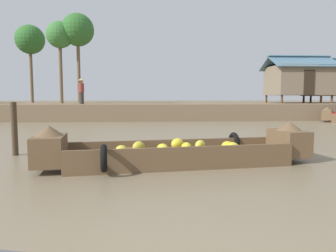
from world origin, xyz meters
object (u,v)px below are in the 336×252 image
(palm_tree_far, at_px, (60,36))
(vendor_person, at_px, (81,90))
(palm_tree_near, at_px, (30,40))
(banana_boat, at_px, (178,151))
(palm_tree_mid, at_px, (78,31))
(mooring_post, at_px, (14,129))
(stilt_house_mid_left, at_px, (298,80))

(palm_tree_far, xyz_separation_m, vendor_person, (2.01, -2.68, -3.91))
(palm_tree_near, xyz_separation_m, palm_tree_far, (3.13, -2.82, -0.18))
(banana_boat, relative_size, palm_tree_far, 0.99)
(palm_tree_mid, distance_m, mooring_post, 16.67)
(banana_boat, relative_size, stilt_house_mid_left, 1.19)
(palm_tree_mid, height_order, mooring_post, palm_tree_mid)
(palm_tree_far, height_order, vendor_person, palm_tree_far)
(palm_tree_mid, bearing_deg, palm_tree_far, -171.18)
(stilt_house_mid_left, height_order, vendor_person, stilt_house_mid_left)
(vendor_person, bearing_deg, banana_boat, -70.52)
(mooring_post, bearing_deg, vendor_person, 94.70)
(banana_boat, relative_size, palm_tree_mid, 0.89)
(vendor_person, bearing_deg, mooring_post, -85.30)
(stilt_house_mid_left, bearing_deg, vendor_person, -169.48)
(banana_boat, xyz_separation_m, stilt_house_mid_left, (11.00, 17.03, 2.51))
(banana_boat, distance_m, stilt_house_mid_left, 20.43)
(palm_tree_mid, xyz_separation_m, palm_tree_far, (-1.25, -0.19, -0.44))
(banana_boat, height_order, vendor_person, vendor_person)
(banana_boat, distance_m, vendor_person, 15.01)
(stilt_house_mid_left, relative_size, vendor_person, 2.94)
(banana_boat, bearing_deg, palm_tree_near, 117.35)
(stilt_house_mid_left, relative_size, palm_tree_near, 0.78)
(vendor_person, relative_size, mooring_post, 1.26)
(palm_tree_near, distance_m, vendor_person, 8.58)
(stilt_house_mid_left, xyz_separation_m, palm_tree_near, (-21.12, 2.54, 3.23))
(stilt_house_mid_left, distance_m, palm_tree_mid, 17.10)
(banana_boat, distance_m, mooring_post, 4.17)
(banana_boat, xyz_separation_m, mooring_post, (-3.93, 1.34, 0.37))
(palm_tree_near, bearing_deg, vendor_person, -46.90)
(banana_boat, xyz_separation_m, palm_tree_near, (-10.12, 19.56, 5.74))
(palm_tree_mid, bearing_deg, palm_tree_near, 149.01)
(palm_tree_mid, xyz_separation_m, mooring_post, (1.81, -15.59, -5.63))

